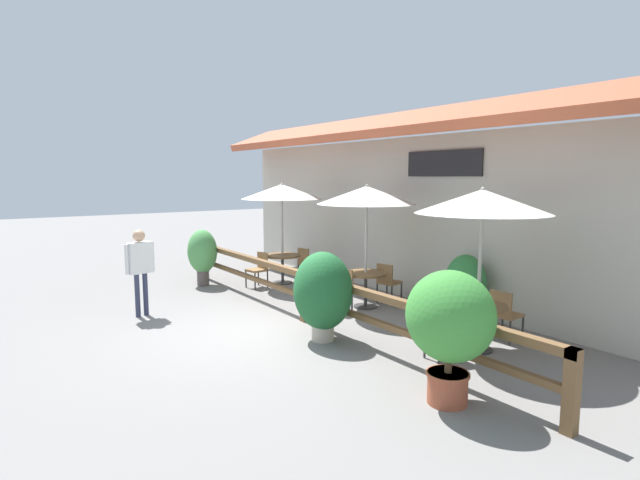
% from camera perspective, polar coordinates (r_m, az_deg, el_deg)
% --- Properties ---
extents(ground_plane, '(60.00, 60.00, 0.00)m').
position_cam_1_polar(ground_plane, '(9.11, -7.36, -10.26)').
color(ground_plane, slate).
extents(building_facade, '(14.28, 1.49, 4.23)m').
position_cam_1_polar(building_facade, '(11.21, 11.40, 4.22)').
color(building_facade, '#BCB7A8').
rests_on(building_facade, ground).
extents(patio_railing, '(10.40, 0.14, 0.95)m').
position_cam_1_polar(patio_railing, '(9.44, -1.77, -5.20)').
color(patio_railing, brown).
rests_on(patio_railing, ground).
extents(patio_umbrella_near, '(2.06, 2.06, 2.58)m').
position_cam_1_polar(patio_umbrella_near, '(12.66, -4.39, 5.52)').
color(patio_umbrella_near, '#B7B2A8').
rests_on(patio_umbrella_near, ground).
extents(dining_table_near, '(0.89, 0.89, 0.75)m').
position_cam_1_polar(dining_table_near, '(12.84, -4.31, -2.34)').
color(dining_table_near, brown).
rests_on(dining_table_near, ground).
extents(chair_near_streetside, '(0.48, 0.48, 0.86)m').
position_cam_1_polar(chair_near_streetside, '(12.46, -7.02, -3.18)').
color(chair_near_streetside, olive).
rests_on(chair_near_streetside, ground).
extents(chair_near_wallside, '(0.50, 0.50, 0.86)m').
position_cam_1_polar(chair_near_wallside, '(13.20, -1.53, -2.53)').
color(chair_near_wallside, olive).
rests_on(chair_near_wallside, ground).
extents(patio_umbrella_middle, '(2.06, 2.06, 2.58)m').
position_cam_1_polar(patio_umbrella_middle, '(10.30, 5.35, 5.11)').
color(patio_umbrella_middle, '#B7B2A8').
rests_on(patio_umbrella_middle, ground).
extents(dining_table_middle, '(0.89, 0.89, 0.75)m').
position_cam_1_polar(dining_table_middle, '(10.51, 5.24, -4.51)').
color(dining_table_middle, brown).
rests_on(dining_table_middle, ground).
extents(chair_middle_streetside, '(0.51, 0.51, 0.86)m').
position_cam_1_polar(chair_middle_streetside, '(10.14, 2.40, -5.54)').
color(chair_middle_streetside, olive).
rests_on(chair_middle_streetside, ground).
extents(chair_middle_wallside, '(0.51, 0.51, 0.86)m').
position_cam_1_polar(chair_middle_wallside, '(10.97, 7.75, -4.62)').
color(chair_middle_wallside, olive).
rests_on(chair_middle_wallside, ground).
extents(patio_umbrella_far, '(2.06, 2.06, 2.58)m').
position_cam_1_polar(patio_umbrella_far, '(8.03, 18.07, 4.18)').
color(patio_umbrella_far, '#B7B2A8').
rests_on(patio_umbrella_far, ground).
extents(dining_table_far, '(0.89, 0.89, 0.75)m').
position_cam_1_polar(dining_table_far, '(8.30, 17.59, -8.02)').
color(dining_table_far, brown).
rests_on(dining_table_far, ground).
extents(chair_far_streetside, '(0.51, 0.51, 0.86)m').
position_cam_1_polar(chair_far_streetside, '(7.77, 14.31, -9.78)').
color(chair_far_streetside, olive).
rests_on(chair_far_streetside, ground).
extents(chair_far_wallside, '(0.44, 0.44, 0.86)m').
position_cam_1_polar(chair_far_wallside, '(8.92, 20.33, -7.80)').
color(chair_far_wallside, olive).
rests_on(chair_far_wallside, ground).
extents(potted_plant_corner_fern, '(0.80, 0.72, 1.42)m').
position_cam_1_polar(potted_plant_corner_fern, '(12.86, -13.29, -1.44)').
color(potted_plant_corner_fern, '#564C47').
rests_on(potted_plant_corner_fern, ground).
extents(potted_plant_small_flowering, '(1.11, 0.99, 1.64)m').
position_cam_1_polar(potted_plant_small_flowering, '(6.21, 14.61, -9.02)').
color(potted_plant_small_flowering, '#9E4C33').
rests_on(potted_plant_small_flowering, ground).
extents(potted_plant_entrance_palm, '(1.06, 0.95, 1.51)m').
position_cam_1_polar(potted_plant_entrance_palm, '(8.32, 0.33, -5.97)').
color(potted_plant_entrance_palm, '#B7AD99').
rests_on(potted_plant_entrance_palm, ground).
extents(potted_plant_tall_tropical, '(0.80, 0.72, 1.28)m').
position_cam_1_polar(potted_plant_tall_tropical, '(9.85, 16.27, -5.04)').
color(potted_plant_tall_tropical, '#564C47').
rests_on(potted_plant_tall_tropical, ground).
extents(pedestrian, '(0.30, 0.59, 1.71)m').
position_cam_1_polar(pedestrian, '(10.33, -19.88, -2.27)').
color(pedestrian, '#2D334C').
rests_on(pedestrian, ground).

